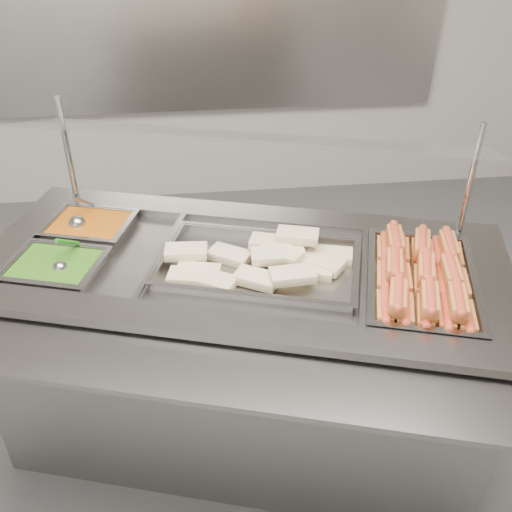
{
  "coord_description": "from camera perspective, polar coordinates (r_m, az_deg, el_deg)",
  "views": [
    {
      "loc": [
        -0.01,
        -1.01,
        1.79
      ],
      "look_at": [
        0.16,
        0.46,
        0.81
      ],
      "focal_mm": 40.0,
      "sensor_mm": 36.0,
      "label": 1
    }
  ],
  "objects": [
    {
      "name": "tortilla_wraps",
      "position": [
        1.77,
        0.69,
        -0.49
      ],
      "size": [
        0.61,
        0.28,
        0.09
      ],
      "color": "beige",
      "rests_on": "pan_wraps"
    },
    {
      "name": "sneeze_guard",
      "position": [
        1.81,
        -0.29,
        11.5
      ],
      "size": [
        1.47,
        0.67,
        0.39
      ],
      "color": "silver",
      "rests_on": "steam_counter"
    },
    {
      "name": "ladle",
      "position": [
        2.07,
        -17.38,
        3.2
      ],
      "size": [
        0.08,
        0.16,
        0.14
      ],
      "color": "#AEAEB3",
      "rests_on": "pan_beans"
    },
    {
      "name": "steam_counter",
      "position": [
        2.04,
        -1.24,
        -9.69
      ],
      "size": [
        1.8,
        1.18,
        0.79
      ],
      "color": "gray",
      "rests_on": "ground"
    },
    {
      "name": "pan_wraps",
      "position": [
        1.79,
        0.28,
        -1.18
      ],
      "size": [
        0.68,
        0.51,
        0.06
      ],
      "color": "gray",
      "rests_on": "steam_counter"
    },
    {
      "name": "hotdogs_in_buns",
      "position": [
        1.78,
        16.33,
        -1.95
      ],
      "size": [
        0.38,
        0.51,
        0.1
      ],
      "color": "#AE6124",
      "rests_on": "pan_hotdogs"
    },
    {
      "name": "pan_peas",
      "position": [
        1.89,
        -19.28,
        -1.66
      ],
      "size": [
        0.31,
        0.28,
        0.09
      ],
      "color": "gray",
      "rests_on": "steam_counter"
    },
    {
      "name": "back_panel",
      "position": [
        3.51,
        -6.97,
        23.63
      ],
      "size": [
        3.0,
        0.04,
        1.2
      ],
      "primitive_type": "cube",
      "color": "gray",
      "rests_on": "ground"
    },
    {
      "name": "pan_beans",
      "position": [
        2.08,
        -16.18,
        2.31
      ],
      "size": [
        0.31,
        0.28,
        0.09
      ],
      "color": "gray",
      "rests_on": "steam_counter"
    },
    {
      "name": "tray_rail",
      "position": [
        1.48,
        -4.9,
        -11.41
      ],
      "size": [
        1.58,
        0.76,
        0.05
      ],
      "color": "gray",
      "rests_on": "steam_counter"
    },
    {
      "name": "pan_hotdogs",
      "position": [
        1.8,
        16.1,
        -3.09
      ],
      "size": [
        0.43,
        0.55,
        0.09
      ],
      "color": "gray",
      "rests_on": "steam_counter"
    },
    {
      "name": "serving_spoon",
      "position": [
        1.86,
        -18.86,
        -0.72
      ],
      "size": [
        0.07,
        0.15,
        0.12
      ],
      "color": "#AEAEB3",
      "rests_on": "pan_peas"
    }
  ]
}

